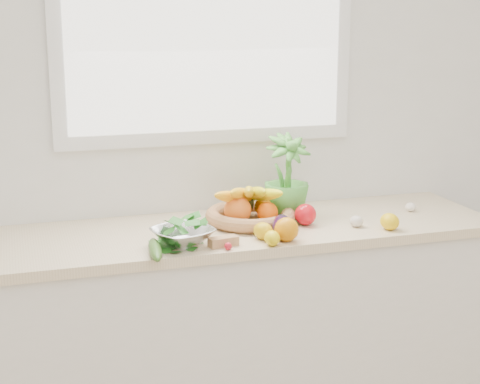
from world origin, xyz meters
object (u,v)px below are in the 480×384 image
object	(u,v)px
fruit_basket	(250,211)
colander_with_spinach	(183,231)
apple	(305,215)
potted_herb	(287,176)
eggplant	(282,226)
cucumber	(155,250)

from	to	relation	value
fruit_basket	colander_with_spinach	distance (m)	0.41
apple	colander_with_spinach	distance (m)	0.56
potted_herb	fruit_basket	world-z (taller)	potted_herb
potted_herb	eggplant	bearing A→B (deg)	-114.71
eggplant	potted_herb	size ratio (longest dim) A/B	0.55
potted_herb	fruit_basket	bearing A→B (deg)	-166.56
apple	cucumber	distance (m)	0.70
colander_with_spinach	fruit_basket	bearing A→B (deg)	33.95
eggplant	potted_herb	distance (m)	0.30
cucumber	colander_with_spinach	size ratio (longest dim) A/B	0.86
cucumber	fruit_basket	distance (m)	0.55
potted_herb	colander_with_spinach	distance (m)	0.59
cucumber	fruit_basket	size ratio (longest dim) A/B	0.52
apple	potted_herb	xyz separation A→B (m)	(-0.03, 0.14, 0.14)
colander_with_spinach	potted_herb	bearing A→B (deg)	27.63
apple	fruit_basket	distance (m)	0.23
cucumber	eggplant	bearing A→B (deg)	11.01
eggplant	fruit_basket	distance (m)	0.21
cucumber	colander_with_spinach	bearing A→B (deg)	32.65
fruit_basket	apple	bearing A→B (deg)	-24.92
apple	colander_with_spinach	size ratio (longest dim) A/B	0.31
potted_herb	colander_with_spinach	bearing A→B (deg)	-152.37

